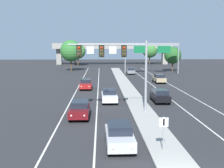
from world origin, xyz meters
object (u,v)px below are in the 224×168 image
car_receding_black (160,95)px  car_receding_tan (159,78)px  tree_far_right_b (150,50)px  car_oncoming_white (109,96)px  car_oncoming_silver (119,135)px  car_oncoming_darkred (80,109)px  median_sign_post (164,128)px  car_receding_grey (131,71)px  car_oncoming_red (86,84)px  highway_sign_gantry (152,48)px  tree_far_left_c (71,51)px  tree_far_left_a (75,51)px  tree_far_right_c (173,55)px  tree_far_left_b (78,51)px  overhead_signal_mast (118,59)px

car_receding_black → car_receding_tan: 18.83m
tree_far_right_b → car_oncoming_white: bearing=-103.4°
car_oncoming_silver → car_oncoming_darkred: size_ratio=1.00×
median_sign_post → car_receding_grey: bearing=86.5°
car_oncoming_red → highway_sign_gantry: (14.83, 24.77, 5.34)m
car_oncoming_silver → median_sign_post: bearing=-22.9°
car_oncoming_silver → tree_far_left_c: size_ratio=0.54×
car_oncoming_white → car_receding_black: size_ratio=1.01×
tree_far_left_a → tree_far_right_c: bearing=-45.9°
median_sign_post → tree_far_right_b: tree_far_right_b is taller
car_oncoming_darkred → tree_far_left_b: bearing=94.4°
car_oncoming_silver → car_oncoming_red: bearing=97.7°
car_receding_grey → tree_far_right_b: (10.53, 35.39, 4.30)m
car_oncoming_white → car_oncoming_red: bearing=107.3°
car_oncoming_silver → tree_far_right_b: (16.48, 85.81, 4.30)m
car_oncoming_darkred → tree_far_right_c: (21.10, 49.29, 3.43)m
car_receding_grey → highway_sign_gantry: highway_sign_gantry is taller
car_oncoming_darkred → tree_far_left_a: tree_far_left_a is taller
overhead_signal_mast → tree_far_right_b: bearing=78.1°
car_oncoming_darkred → tree_far_left_a: size_ratio=0.62×
car_oncoming_darkred → tree_far_left_a: 78.85m
car_receding_black → tree_far_left_b: bearing=102.8°
tree_far_left_b → car_oncoming_white: bearing=-82.4°
car_receding_black → car_receding_grey: 34.87m
car_oncoming_white → tree_far_left_b: size_ratio=0.61×
overhead_signal_mast → car_oncoming_silver: bearing=-93.0°
overhead_signal_mast → tree_far_right_b: (15.96, 75.85, -0.39)m
tree_far_right_b → tree_far_left_a: tree_far_right_b is taller
overhead_signal_mast → car_oncoming_white: (-0.74, 5.79, -4.70)m
car_oncoming_darkred → tree_far_right_c: tree_far_right_c is taller
car_receding_black → car_oncoming_white: bearing=178.1°
car_oncoming_red → tree_far_right_b: tree_far_right_b is taller
tree_far_left_a → car_receding_grey: bearing=-65.7°
tree_far_left_b → tree_far_left_a: size_ratio=1.03×
car_oncoming_white → highway_sign_gantry: highway_sign_gantry is taller
car_oncoming_red → tree_far_left_c: 33.68m
car_oncoming_silver → car_receding_black: bearing=69.0°
car_oncoming_white → car_oncoming_red: size_ratio=1.00×
overhead_signal_mast → tree_far_left_b: 71.71m
tree_far_left_a → car_receding_tan: bearing=-69.2°
car_oncoming_silver → tree_far_right_b: bearing=79.1°
car_receding_tan → tree_far_right_b: tree_far_right_b is taller
car_receding_black → tree_far_right_c: tree_far_right_c is taller
median_sign_post → car_oncoming_silver: 3.09m
tree_far_right_c → car_receding_grey: bearing=-149.0°
median_sign_post → car_oncoming_white: (-2.98, 16.92, -0.77)m
car_oncoming_silver → tree_far_left_c: bearing=98.7°
car_oncoming_darkred → car_oncoming_red: bearing=91.0°
car_receding_grey → car_oncoming_red: bearing=-111.9°
tree_far_right_c → car_oncoming_red: bearing=-124.7°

